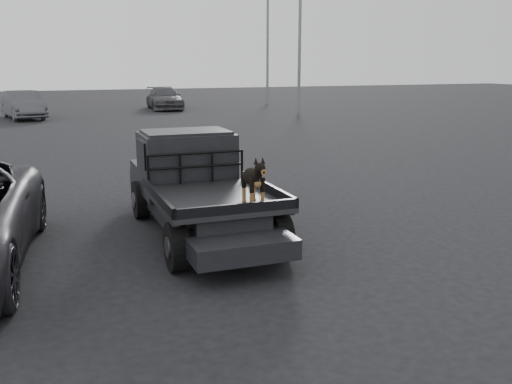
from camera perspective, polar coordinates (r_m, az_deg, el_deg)
name	(u,v)px	position (r m, az deg, el deg)	size (l,w,h in m)	color
ground	(222,277)	(8.48, -3.43, -8.47)	(120.00, 120.00, 0.00)	black
flatbed_ute	(200,210)	(10.42, -5.60, -1.77)	(2.00, 5.40, 0.92)	black
ute_cab	(186,153)	(11.14, -6.98, 3.88)	(1.72, 1.30, 0.88)	black
headache_rack	(196,168)	(10.45, -5.97, 2.39)	(1.80, 0.08, 0.55)	black
dog	(253,181)	(8.80, -0.30, 1.12)	(0.32, 0.60, 0.74)	black
distant_car_a	(23,105)	(34.37, -22.26, 8.08)	(1.63, 4.67, 1.54)	#48484D
distant_car_b	(164,98)	(38.79, -9.14, 9.23)	(2.01, 4.95, 1.44)	#414044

